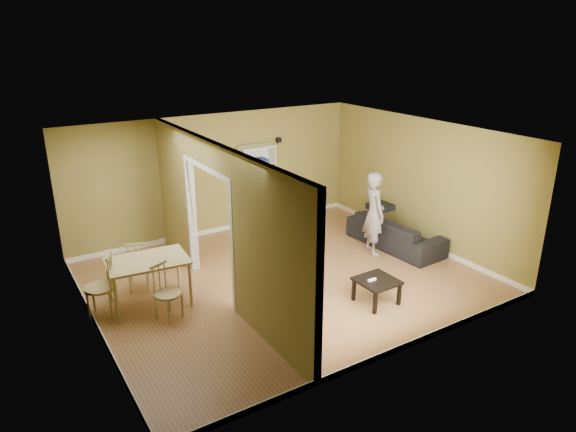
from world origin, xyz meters
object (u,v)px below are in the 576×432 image
object	(u,v)px
person	(374,206)
chair_near	(168,292)
chair_left	(100,286)
chair_far	(138,264)
dining_table	(147,264)
sofa	(396,228)
bookshelf	(256,187)
coffee_table	(377,283)

from	to	relation	value
person	chair_near	distance (m)	4.36
chair_left	chair_near	xyz separation A→B (m)	(0.86, -0.62, -0.07)
person	chair_far	size ratio (longest dim) A/B	2.14
chair_near	chair_far	bearing A→B (deg)	70.64
dining_table	chair_far	distance (m)	0.65
chair_near	chair_far	distance (m)	1.22
dining_table	chair_left	xyz separation A→B (m)	(-0.75, 0.02, -0.18)
sofa	bookshelf	bearing A→B (deg)	32.58
coffee_table	bookshelf	bearing A→B (deg)	89.45
dining_table	chair_far	xyz separation A→B (m)	(0.00, 0.61, -0.25)
chair_near	chair_far	world-z (taller)	chair_far
bookshelf	chair_left	world-z (taller)	bookshelf
dining_table	chair_far	bearing A→B (deg)	89.62
bookshelf	chair_left	size ratio (longest dim) A/B	1.78
person	chair_near	xyz separation A→B (m)	(-4.32, -0.28, -0.53)
bookshelf	chair_left	distance (m)	4.52
dining_table	chair_near	xyz separation A→B (m)	(0.10, -0.61, -0.25)
dining_table	chair_near	bearing A→B (deg)	-80.48
chair_left	person	bearing A→B (deg)	110.13
bookshelf	chair_near	size ratio (longest dim) A/B	2.07
person	chair_left	bearing A→B (deg)	101.62
bookshelf	sofa	bearing A→B (deg)	-54.26
chair_near	chair_far	size ratio (longest dim) A/B	0.98
sofa	chair_left	world-z (taller)	chair_left
bookshelf	chair_far	size ratio (longest dim) A/B	2.03
sofa	dining_table	xyz separation A→B (m)	(-5.02, 0.34, 0.30)
bookshelf	chair_near	xyz separation A→B (m)	(-3.08, -2.81, -0.48)
bookshelf	dining_table	bearing A→B (deg)	-145.23
person	coffee_table	world-z (taller)	person
coffee_table	chair_left	size ratio (longest dim) A/B	0.59
sofa	dining_table	world-z (taller)	sofa
chair_near	person	bearing A→B (deg)	-20.31
bookshelf	chair_far	bearing A→B (deg)	-153.24
person	chair_far	world-z (taller)	person
person	coffee_table	distance (m)	2.13
bookshelf	dining_table	world-z (taller)	bookshelf
chair_near	dining_table	bearing A→B (deg)	75.56
chair_far	coffee_table	bearing A→B (deg)	161.18
chair_left	chair_near	distance (m)	1.06
coffee_table	chair_near	xyz separation A→B (m)	(-3.04, 1.31, 0.10)
person	bookshelf	bearing A→B (deg)	41.47
coffee_table	chair_far	bearing A→B (deg)	141.19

